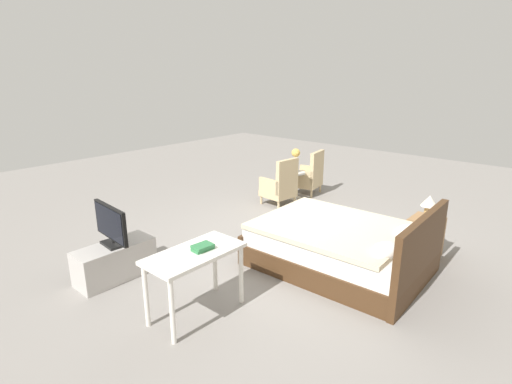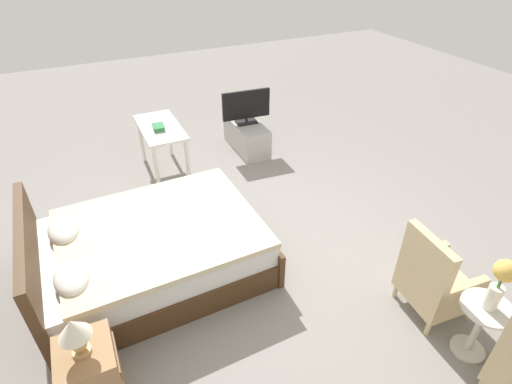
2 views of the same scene
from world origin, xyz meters
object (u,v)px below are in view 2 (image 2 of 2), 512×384
Objects in this scene: side_table at (480,324)px; flower_vase at (501,280)px; armchair_by_window_right at (434,281)px; nightstand at (92,374)px; tv_stand at (247,136)px; tv_flatscreen at (246,107)px; table_lamp at (74,332)px; book_stack at (158,127)px; bed at (150,252)px; vanity_desk at (161,133)px.

side_table is 0.50m from flower_vase.
armchair_by_window_right reaches higher than nightstand.
tv_stand is at bearing 3.04° from flower_vase.
table_lamp is at bearing 139.93° from tv_flatscreen.
tv_flatscreen is 1.41m from book_stack.
tv_flatscreen is (2.08, -1.99, 0.41)m from bed.
flower_vase reaches higher than tv_flatscreen.
table_lamp is at bearing 148.16° from bed.
side_table is 3.04m from nightstand.
tv_flatscreen reaches higher than vanity_desk.
armchair_by_window_right reaches higher than table_lamp.
armchair_by_window_right is 1.66× the size of nightstand.
vanity_desk is at bearing -23.62° from nightstand.
nightstand is (0.45, 2.89, -0.10)m from armchair_by_window_right.
tv_stand is at bearing 3.04° from side_table.
side_table is at bearing -107.94° from nightstand.
book_stack is at bearing 22.53° from flower_vase.
flower_vase is at bearing -176.96° from tv_stand.
table_lamp is 4.16m from tv_flatscreen.
bed reaches higher than book_stack.
armchair_by_window_right reaches higher than book_stack.
nightstand is 0.53× the size of vanity_desk.
bed is 9.54× the size of book_stack.
side_table reaches higher than tv_stand.
side_table is (-2.04, -2.21, 0.05)m from bed.
bed reaches higher than side_table.
armchair_by_window_right is 0.88× the size of vanity_desk.
nightstand reaches higher than tv_stand.
armchair_by_window_right reaches higher than side_table.
armchair_by_window_right is (-1.55, -2.20, 0.08)m from bed.
book_stack is (2.94, -1.29, -0.02)m from table_lamp.
flower_vase is at bearing 0.00° from side_table.
book_stack is (1.84, -0.60, 0.45)m from bed.
armchair_by_window_right is 0.68m from flower_vase.
tv_stand is at bearing -83.45° from vanity_desk.
nightstand is (0.94, 2.89, -0.57)m from flower_vase.
table_lamp is (0.94, 2.89, -0.08)m from flower_vase.
table_lamp is 0.44× the size of tv_flatscreen.
book_stack is at bearing 25.31° from armchair_by_window_right.
book_stack is at bearing -23.64° from nightstand.
side_table is 4.21m from book_stack.
vanity_desk is at bearing -22.85° from book_stack.
flower_vase is 4.13m from tv_flatscreen.
nightstand is at bearing 81.15° from armchair_by_window_right.
bed is 1.38m from table_lamp.
flower_vase reaches higher than vanity_desk.
tv_flatscreen is (0.00, -0.00, 0.49)m from tv_stand.
bed reaches higher than nightstand.
book_stack is at bearing 99.82° from tv_stand.
armchair_by_window_right is 3.64m from tv_stand.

